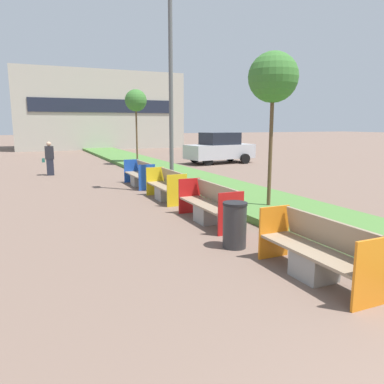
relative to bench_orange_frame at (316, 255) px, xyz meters
The scene contains 12 objects.
planter_grass_strip 8.36m from the bench_orange_frame, 74.29° to the left, with size 2.80×120.00×0.18m.
building_backdrop 35.06m from the bench_orange_frame, 84.97° to the left, with size 15.63×7.63×7.27m.
bench_orange_frame is the anchor object (origin of this frame).
bench_red_frame 3.68m from the bench_orange_frame, 89.97° to the left, with size 0.65×2.26×0.94m.
bench_yellow_frame 6.69m from the bench_orange_frame, 90.01° to the left, with size 0.65×2.02×0.94m.
bench_blue_frame 9.66m from the bench_orange_frame, 90.00° to the left, with size 0.65×2.14×0.94m.
litter_bin 1.85m from the bench_orange_frame, 102.39° to the left, with size 0.48×0.48×0.89m.
street_lamp_post 8.64m from the bench_orange_frame, 85.51° to the left, with size 0.24×0.44×7.32m.
sapling_tree_near 5.53m from the bench_orange_frame, 63.65° to the left, with size 1.30×1.30×4.21m.
sapling_tree_far 17.47m from the bench_orange_frame, 83.27° to the left, with size 1.24×1.24×4.31m.
pedestrian_walking 14.62m from the bench_orange_frame, 101.70° to the left, with size 0.53×0.24×1.56m.
parked_car_distant 17.35m from the bench_orange_frame, 66.65° to the left, with size 4.39×2.28×1.86m.
Camera 1 is at (-3.07, -0.28, 2.37)m, focal length 35.00 mm.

